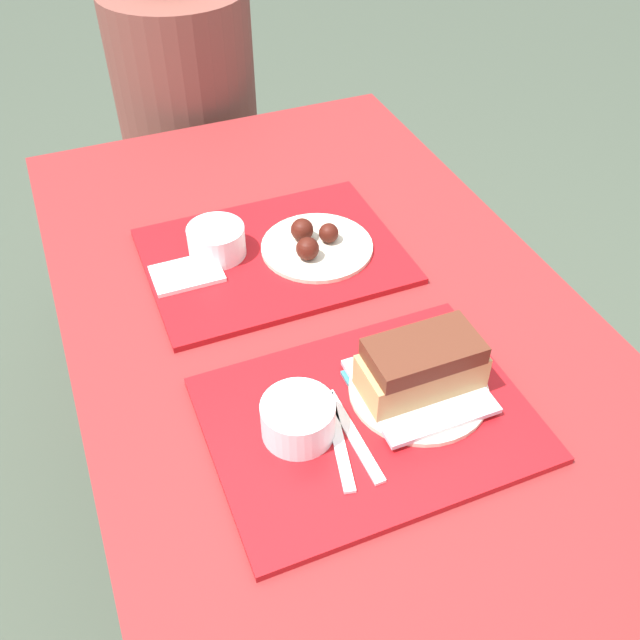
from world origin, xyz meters
TOP-DOWN VIEW (x-y plane):
  - ground_plane at (0.00, 0.00)m, footprint 12.00×12.00m
  - picnic_table at (0.00, 0.00)m, footprint 0.83×1.51m
  - picnic_bench_far at (0.00, 0.97)m, footprint 0.79×0.28m
  - tray_near at (-0.03, -0.19)m, footprint 0.45×0.34m
  - tray_far at (-0.03, 0.21)m, footprint 0.45×0.34m
  - bowl_coleslaw_near at (-0.14, -0.18)m, footprint 0.10×0.10m
  - brisket_sandwich_plate at (0.05, -0.18)m, footprint 0.20×0.20m
  - plastic_fork_near at (-0.09, -0.22)m, footprint 0.05×0.17m
  - plastic_knife_near at (-0.07, -0.22)m, footprint 0.02×0.17m
  - condiment_packet at (-0.02, -0.12)m, footprint 0.04×0.03m
  - bowl_coleslaw_far at (-0.13, 0.25)m, footprint 0.10×0.10m
  - wings_plate_far at (0.04, 0.20)m, footprint 0.20×0.20m
  - napkin_far at (-0.19, 0.21)m, footprint 0.12×0.08m
  - person_seated_across at (-0.01, 0.97)m, footprint 0.36×0.36m

SIDE VIEW (x-z plane):
  - ground_plane at x=0.00m, z-range 0.00..0.00m
  - picnic_bench_far at x=0.00m, z-range 0.16..0.63m
  - picnic_table at x=0.00m, z-range 0.28..1.05m
  - person_seated_across at x=-0.01m, z-range 0.41..1.13m
  - tray_near at x=-0.03m, z-range 0.77..0.79m
  - tray_far at x=-0.03m, z-range 0.77..0.79m
  - plastic_fork_near at x=-0.09m, z-range 0.79..0.79m
  - plastic_knife_near at x=-0.07m, z-range 0.79..0.79m
  - condiment_packet at x=-0.02m, z-range 0.79..0.79m
  - napkin_far at x=-0.19m, z-range 0.79..0.79m
  - wings_plate_far at x=0.04m, z-range 0.77..0.82m
  - bowl_coleslaw_near at x=-0.14m, z-range 0.79..0.84m
  - bowl_coleslaw_far at x=-0.13m, z-range 0.79..0.84m
  - brisket_sandwich_plate at x=0.05m, z-range 0.78..0.87m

